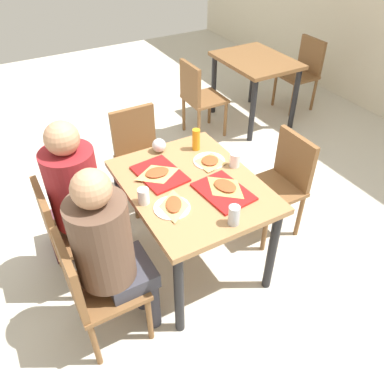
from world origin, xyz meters
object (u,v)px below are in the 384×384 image
Objects in this scene: person_in_red at (81,194)px; background_chair_near at (198,95)px; plastic_cup_a at (235,160)px; chair_near_left at (67,229)px; person_in_brown_jacket at (110,247)px; paper_plate_near_edge at (172,208)px; plastic_cup_b at (144,196)px; pizza_slice_b at (225,186)px; handbag at (62,234)px; pizza_slice_c at (210,161)px; pizza_slice_d at (174,205)px; tray_red_near at (160,174)px; background_chair_far at (303,69)px; chair_near_right at (92,286)px; chair_far_side at (282,179)px; main_table at (192,196)px; paper_plate_center at (209,161)px; pizza_slice_a at (157,173)px; foil_bundle at (159,145)px; tray_red_far at (223,192)px; background_table at (255,70)px; soda_can at (234,215)px; condiment_bottle at (196,140)px; chair_left_end at (139,151)px.

background_chair_near is at bearing 129.54° from person_in_red.
chair_near_left is at bearing -101.64° from plastic_cup_a.
person_in_brown_jacket reaches higher than background_chair_near.
plastic_cup_b is at bearing -136.78° from paper_plate_near_edge.
paper_plate_near_edge is (0.42, 0.57, 0.26)m from chair_near_left.
pizza_slice_b is (0.42, 0.80, 0.04)m from person_in_red.
pizza_slice_c is at bearing 65.20° from handbag.
chair_near_left is at bearing -125.23° from pizza_slice_d.
pizza_slice_b is 1.38m from handbag.
tray_red_near is 0.43× the size of background_chair_far.
plastic_cup_a is at bearing 104.13° from chair_near_right.
pizza_slice_c is at bearing -103.32° from chair_far_side.
main_table is 4.74× the size of paper_plate_center.
person_in_red is 1.49× the size of background_chair_near.
foil_bundle is (-0.27, 0.14, 0.03)m from pizza_slice_a.
plastic_cup_b is (0.16, -0.57, 0.03)m from pizza_slice_c.
tray_red_far is at bearing -47.12° from plastic_cup_a.
pizza_slice_d is 0.63m from foil_bundle.
pizza_slice_c is 2.10m from background_table.
soda_can is at bearing 14.63° from tray_red_near.
condiment_bottle is at bearing 122.55° from plastic_cup_b.
pizza_slice_b is (-0.02, 0.03, 0.02)m from tray_red_far.
background_chair_far is (-2.05, 2.43, -0.32)m from soda_can.
plastic_cup_a is (-0.29, 1.00, 0.06)m from person_in_brown_jacket.
background_chair_near is at bearing 173.37° from chair_far_side.
person_in_brown_jacket reaches higher than main_table.
main_table is 0.84× the size of person_in_brown_jacket.
tray_red_far is at bearing 49.57° from handbag.
soda_can is 1.22× the size of foil_bundle.
background_table is (-1.87, 2.37, -0.11)m from person_in_brown_jacket.
paper_plate_near_edge is at bearing -90.50° from pizza_slice_b.
plastic_cup_a reaches higher than chair_near_left.
chair_near_right is at bearing -79.59° from paper_plate_near_edge.
pizza_slice_d is at bearing 103.85° from person_in_brown_jacket.
chair_left_end is at bearing 167.48° from pizza_slice_a.
chair_left_end is (-0.91, 0.00, -0.15)m from main_table.
person_in_red is at bearing -60.34° from background_table.
chair_near_left is at bearing 2.56° from handbag.
plastic_cup_a is 2.65m from background_chair_far.
chair_near_left is 8.34× the size of plastic_cup_b.
plastic_cup_a is at bearing -93.35° from chair_far_side.
tray_red_near reaches higher than paper_plate_center.
chair_near_left is 1.00× the size of background_chair_far.
pizza_slice_d is at bearing -72.30° from plastic_cup_a.
pizza_slice_c is 0.29× the size of background_chair_near.
pizza_slice_b reaches higher than pizza_slice_c.
pizza_slice_c is at bearing -13.56° from paper_plate_center.
paper_plate_near_edge is at bearing 43.22° from plastic_cup_b.
person_in_brown_jacket is 5.24× the size of pizza_slice_a.
person_in_brown_jacket reaches higher than foil_bundle.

